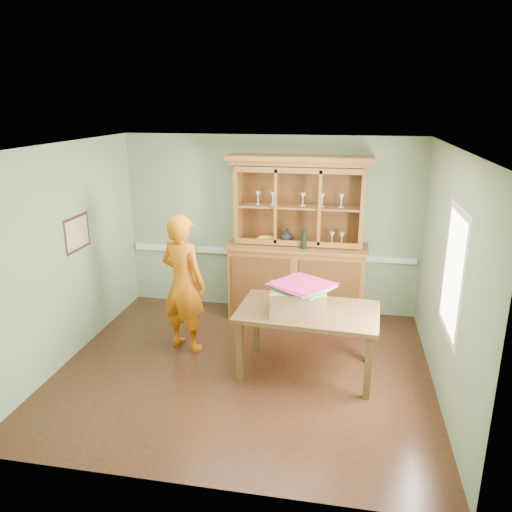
% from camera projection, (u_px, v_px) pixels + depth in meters
% --- Properties ---
extents(floor, '(4.50, 4.50, 0.00)m').
position_uv_depth(floor, '(244.00, 369.00, 6.16)').
color(floor, '#4A2817').
rests_on(floor, ground).
extents(ceiling, '(4.50, 4.50, 0.00)m').
position_uv_depth(ceiling, '(242.00, 146.00, 5.36)').
color(ceiling, white).
rests_on(ceiling, wall_back).
extents(wall_back, '(4.50, 0.00, 4.50)m').
position_uv_depth(wall_back, '(270.00, 225.00, 7.64)').
color(wall_back, gray).
rests_on(wall_back, floor).
extents(wall_left, '(0.00, 4.00, 4.00)m').
position_uv_depth(wall_left, '(65.00, 255.00, 6.15)').
color(wall_left, gray).
rests_on(wall_left, floor).
extents(wall_right, '(0.00, 4.00, 4.00)m').
position_uv_depth(wall_right, '(448.00, 277.00, 5.37)').
color(wall_right, gray).
rests_on(wall_right, floor).
extents(wall_front, '(4.50, 0.00, 4.50)m').
position_uv_depth(wall_front, '(191.00, 345.00, 3.88)').
color(wall_front, gray).
rests_on(wall_front, floor).
extents(chair_rail, '(4.41, 0.05, 0.08)m').
position_uv_depth(chair_rail, '(270.00, 253.00, 7.75)').
color(chair_rail, white).
rests_on(chair_rail, wall_back).
extents(framed_map, '(0.03, 0.60, 0.46)m').
position_uv_depth(framed_map, '(78.00, 233.00, 6.37)').
color(framed_map, '#362215').
rests_on(framed_map, wall_left).
extents(window_panel, '(0.03, 0.96, 1.36)m').
position_uv_depth(window_panel, '(452.00, 273.00, 5.05)').
color(window_panel, white).
rests_on(window_panel, wall_right).
extents(china_hutch, '(2.07, 0.68, 2.43)m').
position_uv_depth(china_hutch, '(297.00, 263.00, 7.45)').
color(china_hutch, brown).
rests_on(china_hutch, floor).
extents(dining_table, '(1.70, 1.08, 0.82)m').
position_uv_depth(dining_table, '(308.00, 317.00, 5.89)').
color(dining_table, brown).
rests_on(dining_table, floor).
extents(cardboard_box, '(0.69, 0.58, 0.29)m').
position_uv_depth(cardboard_box, '(297.00, 300.00, 5.76)').
color(cardboard_box, '#9D7651').
rests_on(cardboard_box, dining_table).
extents(kite_stack, '(0.78, 0.78, 0.05)m').
position_uv_depth(kite_stack, '(302.00, 285.00, 5.73)').
color(kite_stack, '#ECF61F').
rests_on(kite_stack, cardboard_box).
extents(person, '(0.78, 0.65, 1.82)m').
position_uv_depth(person, '(183.00, 283.00, 6.45)').
color(person, orange).
rests_on(person, floor).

